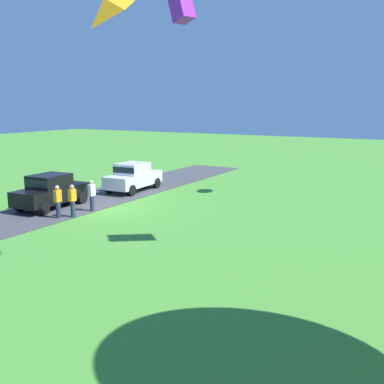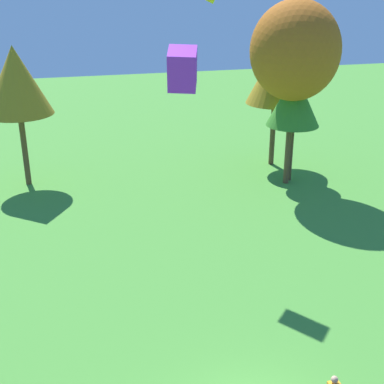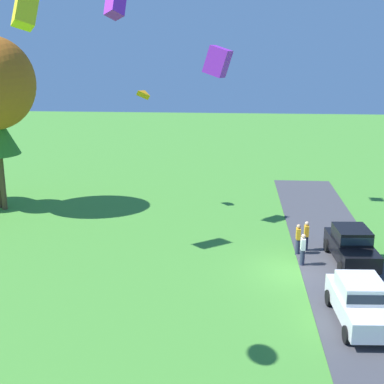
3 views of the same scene
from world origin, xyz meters
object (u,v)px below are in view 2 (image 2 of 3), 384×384
Objects in this scene: tree_lone_near at (276,74)px; tree_far_left at (294,100)px; kite_box_high_left at (182,69)px; tree_right_of_center at (16,81)px; tree_far_right at (295,51)px.

tree_far_left is at bearing -91.10° from tree_lone_near.
kite_box_high_left reaches higher than tree_lone_near.
tree_right_of_center is 7.57× the size of kite_box_high_left.
tree_right_of_center is at bearing 108.18° from kite_box_high_left.
kite_box_high_left is at bearing -125.13° from tree_far_left.
tree_right_of_center is 0.77× the size of tree_far_right.
tree_lone_near is 21.50m from kite_box_high_left.
kite_box_high_left is at bearing -120.25° from tree_lone_near.
tree_lone_near is at bearing 59.75° from kite_box_high_left.
tree_far_right is (16.29, -3.86, 1.73)m from tree_right_of_center.
tree_right_of_center is 1.04× the size of tree_lone_near.
tree_right_of_center is at bearing 166.66° from tree_far_right.
kite_box_high_left is (-10.66, -18.28, 3.80)m from tree_lone_near.
kite_box_high_left is at bearing -71.82° from tree_right_of_center.
tree_far_right is at bearing -129.18° from tree_far_left.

